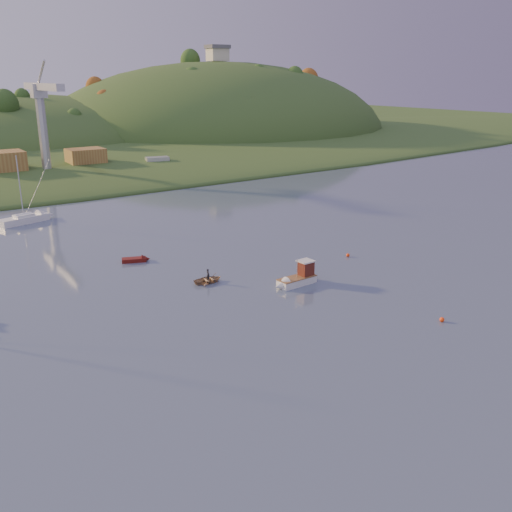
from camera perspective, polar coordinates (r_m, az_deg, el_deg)
ground at (r=47.58m, az=19.12°, el=-14.28°), size 500.00×500.00×0.00m
shore_slope at (r=192.46m, az=-24.13°, el=8.84°), size 640.00×150.00×7.00m
hill_center at (r=238.22m, az=-23.86°, el=10.29°), size 140.00×120.00×36.00m
hill_right at (r=254.30m, az=-3.71°, el=12.10°), size 150.00×130.00×60.00m
hilltop_house at (r=253.29m, az=-3.87°, el=19.64°), size 9.00×7.00×6.45m
wharf at (r=151.78m, az=-19.19°, el=7.88°), size 42.00×16.00×2.40m
shed_west at (r=149.44m, az=-24.26°, el=8.57°), size 11.00×8.00×4.80m
shed_east at (r=155.46m, az=-16.65°, el=9.53°), size 9.00×7.00×4.00m
dock_crane at (r=145.93m, az=-20.59°, el=13.72°), size 3.20×28.00×20.30m
fishing_boat at (r=69.21m, az=3.87°, el=-2.30°), size 6.00×2.19×3.77m
sailboat_far at (r=106.29m, az=-22.19°, el=3.47°), size 8.75×4.74×11.63m
canoe at (r=70.39m, az=-4.81°, el=-2.38°), size 3.64×2.66×0.74m
paddler at (r=70.26m, az=-4.81°, el=-2.08°), size 0.38×0.57×1.52m
red_tender at (r=79.74m, az=-11.58°, el=-0.34°), size 4.03×2.53×1.30m
work_vessel at (r=156.47m, az=-9.81°, el=8.89°), size 14.76×7.76×3.61m
buoy_0 at (r=62.37m, az=18.10°, el=-6.06°), size 0.50×0.50×0.50m
buoy_1 at (r=81.09m, az=9.17°, el=0.09°), size 0.50×0.50×0.50m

